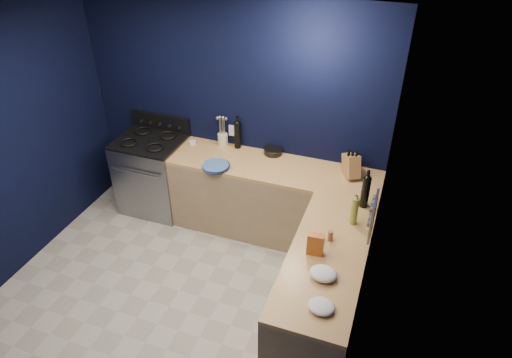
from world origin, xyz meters
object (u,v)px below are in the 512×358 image
at_px(crouton_bag, 315,244).
at_px(gas_range, 154,175).
at_px(plate_stack, 216,166).
at_px(knife_block, 351,166).
at_px(utensil_crock, 223,139).

bearing_deg(crouton_bag, gas_range, 148.78).
relative_size(plate_stack, crouton_bag, 1.43).
distance_m(gas_range, plate_stack, 1.07).
bearing_deg(plate_stack, gas_range, 166.92).
height_order(gas_range, knife_block, knife_block).
distance_m(utensil_crock, crouton_bag, 2.03).
height_order(utensil_crock, crouton_bag, crouton_bag).
height_order(gas_range, utensil_crock, utensil_crock).
bearing_deg(gas_range, plate_stack, -13.08).
bearing_deg(knife_block, utensil_crock, 144.24).
bearing_deg(crouton_bag, knife_block, 82.81).
xyz_separation_m(utensil_crock, knife_block, (1.51, -0.15, 0.05)).
distance_m(knife_block, crouton_bag, 1.28).
bearing_deg(knife_block, gas_range, 152.74).
bearing_deg(utensil_crock, crouton_bag, -44.78).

